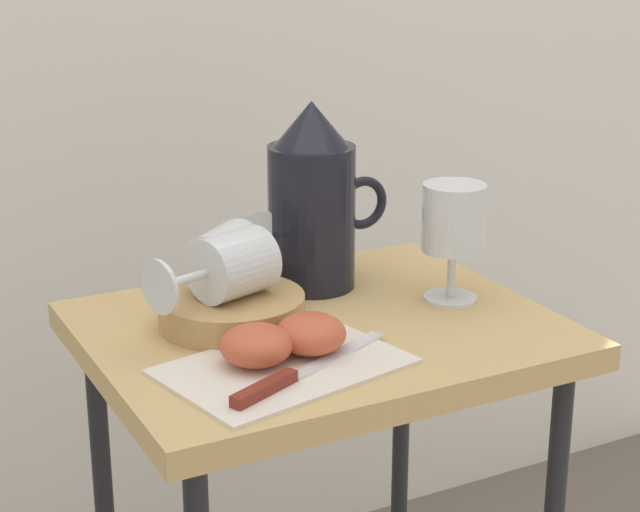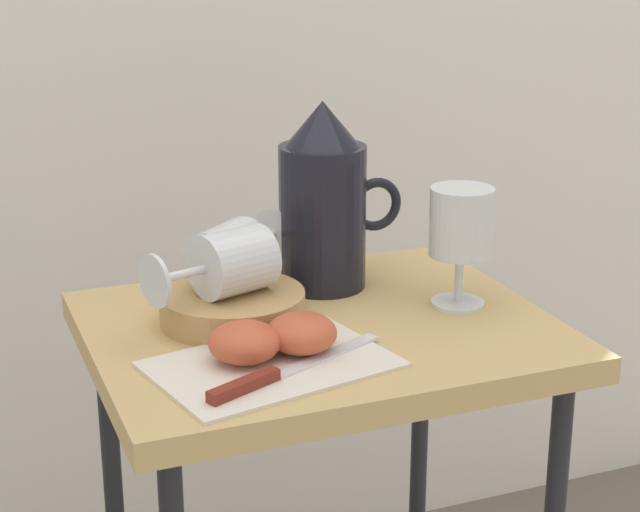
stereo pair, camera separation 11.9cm
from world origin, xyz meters
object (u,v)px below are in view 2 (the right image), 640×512
Objects in this scene: table at (320,386)px; apple_half_right at (301,333)px; basket_tray at (233,307)px; wine_glass_tipped_far at (231,254)px; knife at (273,375)px; wine_glass_upright at (461,229)px; pitcher at (323,213)px; apple_half_left at (245,342)px; wine_glass_tipped_near at (230,263)px.

table is 0.14m from apple_half_right.
basket_tray is 0.06m from wine_glass_tipped_far.
apple_half_right is at bearing -123.59° from table.
table is 8.99× the size of apple_half_right.
wine_glass_upright is at bearing 24.37° from knife.
pitcher reaches higher than apple_half_right.
pitcher is 0.14m from wine_glass_tipped_far.
wine_glass_upright is at bearing -10.53° from basket_tray.
pitcher reaches higher than apple_half_left.
apple_half_right reaches higher than basket_tray.
apple_half_left is (-0.11, -0.08, 0.10)m from table.
apple_half_left is (-0.02, -0.12, 0.01)m from basket_tray.
wine_glass_tipped_far is 2.02× the size of apple_half_right.
apple_half_left is at bearing -100.23° from wine_glass_tipped_near.
wine_glass_tipped_far is at bearing 78.06° from apple_half_left.
wine_glass_tipped_far reaches higher than basket_tray.
wine_glass_tipped_near is at bearing 79.77° from apple_half_left.
wine_glass_tipped_far is 0.16m from apple_half_left.
pitcher reaches higher than wine_glass_tipped_near.
apple_half_right is at bearing -69.48° from wine_glass_tipped_near.
wine_glass_tipped_near is 0.18m from knife.
table is 0.17m from apple_half_left.
knife is at bearing -155.63° from wine_glass_upright.
pitcher is at bearing 134.87° from wine_glass_upright.
table is 4.09× the size of basket_tray.
apple_half_left is at bearing 102.57° from knife.
wine_glass_tipped_far is at bearing 74.49° from basket_tray.
knife is (0.01, -0.05, -0.02)m from apple_half_left.
knife is (-0.02, -0.20, -0.06)m from wine_glass_tipped_far.
apple_half_left is at bearing -145.42° from table.
wine_glass_tipped_far is 0.21m from knife.
table is 0.18m from wine_glass_tipped_near.
wine_glass_tipped_near is 2.09× the size of apple_half_right.
pitcher reaches higher than wine_glass_tipped_far.
wine_glass_upright reaches higher than apple_half_left.
pitcher reaches higher than table.
pitcher is at bearing 58.41° from knife.
wine_glass_tipped_far reaches higher than table.
pitcher is 0.26m from apple_half_left.
knife is (-0.10, -0.13, 0.09)m from table.
wine_glass_tipped_far is 2.02× the size of apple_half_left.
wine_glass_tipped_near is (-0.00, -0.01, 0.05)m from basket_tray.
table is 4.29× the size of wine_glass_tipped_near.
wine_glass_upright reaches higher than wine_glass_tipped_near.
basket_tray is at bearing 86.06° from knife.
apple_half_right is (-0.22, -0.07, -0.07)m from wine_glass_upright.
wine_glass_upright is 0.31m from knife.
wine_glass_upright is 1.91× the size of apple_half_left.
apple_half_right is (-0.05, -0.08, 0.10)m from table.
table is 0.14m from basket_tray.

